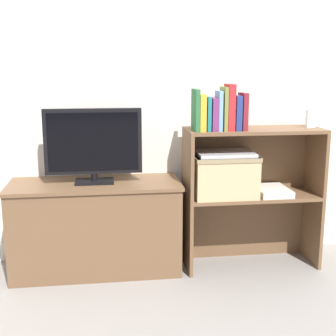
{
  "coord_description": "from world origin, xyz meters",
  "views": [
    {
      "loc": [
        -0.35,
        -2.46,
        1.19
      ],
      "look_at": [
        0.0,
        0.15,
        0.62
      ],
      "focal_mm": 50.0,
      "sensor_mm": 36.0,
      "label": 1
    }
  ],
  "objects_px": {
    "book_olive": "(224,109)",
    "laptop": "(224,153)",
    "book_crimson": "(230,107)",
    "baby_monitor": "(311,119)",
    "book_mustard": "(201,112)",
    "book_forest": "(196,110)",
    "book_maroon": "(243,111)",
    "magazine_stack": "(272,191)",
    "tv": "(93,144)",
    "book_skyblue": "(219,111)",
    "book_plum": "(213,114)",
    "book_navy": "(237,113)",
    "book_teal": "(207,114)",
    "storage_basket_left": "(224,174)",
    "tv_stand": "(96,227)"
  },
  "relations": [
    {
      "from": "book_olive",
      "to": "storage_basket_left",
      "type": "bearing_deg",
      "value": 59.94
    },
    {
      "from": "book_plum",
      "to": "tv",
      "type": "bearing_deg",
      "value": 172.47
    },
    {
      "from": "book_olive",
      "to": "laptop",
      "type": "xyz_separation_m",
      "value": [
        0.02,
        0.04,
        -0.26
      ]
    },
    {
      "from": "book_teal",
      "to": "book_olive",
      "type": "distance_m",
      "value": 0.1
    },
    {
      "from": "tv",
      "to": "book_mustard",
      "type": "distance_m",
      "value": 0.64
    },
    {
      "from": "book_forest",
      "to": "tv_stand",
      "type": "bearing_deg",
      "value": 171.0
    },
    {
      "from": "baby_monitor",
      "to": "book_olive",
      "type": "bearing_deg",
      "value": -174.68
    },
    {
      "from": "magazine_stack",
      "to": "book_skyblue",
      "type": "bearing_deg",
      "value": -174.07
    },
    {
      "from": "tv_stand",
      "to": "book_maroon",
      "type": "distance_m",
      "value": 1.09
    },
    {
      "from": "tv_stand",
      "to": "book_mustard",
      "type": "bearing_deg",
      "value": -8.53
    },
    {
      "from": "book_olive",
      "to": "storage_basket_left",
      "type": "distance_m",
      "value": 0.39
    },
    {
      "from": "book_navy",
      "to": "baby_monitor",
      "type": "bearing_deg",
      "value": 6.17
    },
    {
      "from": "book_mustard",
      "to": "book_teal",
      "type": "bearing_deg",
      "value": 0.0
    },
    {
      "from": "book_teal",
      "to": "baby_monitor",
      "type": "bearing_deg",
      "value": 4.54
    },
    {
      "from": "tv_stand",
      "to": "book_olive",
      "type": "distance_m",
      "value": 1.01
    },
    {
      "from": "book_skyblue",
      "to": "book_olive",
      "type": "xyz_separation_m",
      "value": [
        0.03,
        0.0,
        0.01
      ]
    },
    {
      "from": "book_forest",
      "to": "book_crimson",
      "type": "distance_m",
      "value": 0.19
    },
    {
      "from": "tv_stand",
      "to": "laptop",
      "type": "relative_size",
      "value": 3.02
    },
    {
      "from": "tv",
      "to": "book_teal",
      "type": "height_order",
      "value": "book_teal"
    },
    {
      "from": "tv",
      "to": "laptop",
      "type": "xyz_separation_m",
      "value": [
        0.75,
        -0.05,
        -0.06
      ]
    },
    {
      "from": "book_navy",
      "to": "baby_monitor",
      "type": "distance_m",
      "value": 0.47
    },
    {
      "from": "book_maroon",
      "to": "baby_monitor",
      "type": "distance_m",
      "value": 0.43
    },
    {
      "from": "book_teal",
      "to": "book_plum",
      "type": "relative_size",
      "value": 1.04
    },
    {
      "from": "book_teal",
      "to": "storage_basket_left",
      "type": "distance_m",
      "value": 0.38
    },
    {
      "from": "book_forest",
      "to": "laptop",
      "type": "relative_size",
      "value": 0.71
    },
    {
      "from": "tv_stand",
      "to": "book_mustard",
      "type": "distance_m",
      "value": 0.91
    },
    {
      "from": "book_teal",
      "to": "tv",
      "type": "bearing_deg",
      "value": 172.07
    },
    {
      "from": "magazine_stack",
      "to": "baby_monitor",
      "type": "bearing_deg",
      "value": 3.68
    },
    {
      "from": "book_crimson",
      "to": "book_forest",
      "type": "bearing_deg",
      "value": -180.0
    },
    {
      "from": "tv_stand",
      "to": "book_crimson",
      "type": "distance_m",
      "value": 1.04
    },
    {
      "from": "book_crimson",
      "to": "baby_monitor",
      "type": "height_order",
      "value": "book_crimson"
    },
    {
      "from": "book_skyblue",
      "to": "book_crimson",
      "type": "xyz_separation_m",
      "value": [
        0.06,
        0.0,
        0.02
      ]
    },
    {
      "from": "book_skyblue",
      "to": "book_navy",
      "type": "bearing_deg",
      "value": 0.0
    },
    {
      "from": "book_plum",
      "to": "book_skyblue",
      "type": "bearing_deg",
      "value": 0.0
    },
    {
      "from": "book_plum",
      "to": "storage_basket_left",
      "type": "relative_size",
      "value": 0.49
    },
    {
      "from": "book_forest",
      "to": "book_mustard",
      "type": "relative_size",
      "value": 1.14
    },
    {
      "from": "book_mustard",
      "to": "baby_monitor",
      "type": "height_order",
      "value": "book_mustard"
    },
    {
      "from": "book_plum",
      "to": "book_navy",
      "type": "height_order",
      "value": "book_navy"
    },
    {
      "from": "book_mustard",
      "to": "magazine_stack",
      "type": "distance_m",
      "value": 0.65
    },
    {
      "from": "book_crimson",
      "to": "baby_monitor",
      "type": "xyz_separation_m",
      "value": [
        0.51,
        0.05,
        -0.08
      ]
    },
    {
      "from": "book_olive",
      "to": "magazine_stack",
      "type": "xyz_separation_m",
      "value": [
        0.32,
        0.04,
        -0.5
      ]
    },
    {
      "from": "magazine_stack",
      "to": "book_mustard",
      "type": "bearing_deg",
      "value": -175.38
    },
    {
      "from": "book_maroon",
      "to": "magazine_stack",
      "type": "relative_size",
      "value": 0.83
    },
    {
      "from": "baby_monitor",
      "to": "book_crimson",
      "type": "bearing_deg",
      "value": -174.33
    },
    {
      "from": "book_teal",
      "to": "book_skyblue",
      "type": "relative_size",
      "value": 0.86
    },
    {
      "from": "book_mustard",
      "to": "book_olive",
      "type": "distance_m",
      "value": 0.13
    },
    {
      "from": "book_forest",
      "to": "book_teal",
      "type": "bearing_deg",
      "value": 0.0
    },
    {
      "from": "baby_monitor",
      "to": "magazine_stack",
      "type": "distance_m",
      "value": 0.48
    },
    {
      "from": "book_forest",
      "to": "book_skyblue",
      "type": "relative_size",
      "value": 1.05
    },
    {
      "from": "book_maroon",
      "to": "book_forest",
      "type": "bearing_deg",
      "value": 180.0
    }
  ]
}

